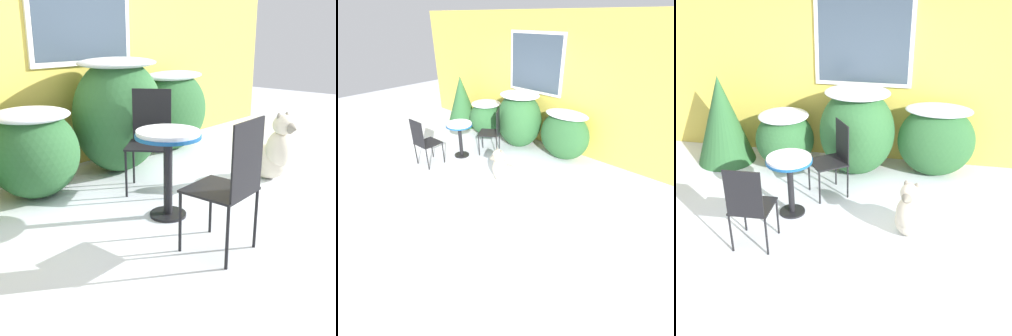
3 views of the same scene
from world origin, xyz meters
TOP-DOWN VIEW (x-y plane):
  - ground_plane at (0.00, 0.00)m, footprint 16.00×16.00m
  - house_wall at (-0.00, 2.20)m, footprint 8.00×0.10m
  - shrub_left at (-1.12, 1.60)m, footprint 0.89×0.89m
  - shrub_middle at (0.00, 1.59)m, footprint 1.11×0.97m
  - shrub_right at (1.15, 1.75)m, footprint 1.13×0.73m
  - patio_table at (-0.62, 0.29)m, footprint 0.57×0.57m
  - patio_chair_near_table at (-0.20, 0.90)m, footprint 0.62×0.62m
  - patio_chair_far_side at (-0.83, -0.48)m, footprint 0.46×0.46m
  - dog at (0.90, 0.07)m, footprint 0.51×0.65m

SIDE VIEW (x-z plane):
  - ground_plane at x=0.00m, z-range 0.00..0.00m
  - dog at x=0.90m, z-range -0.10..0.68m
  - shrub_left at x=-1.12m, z-range 0.03..0.92m
  - patio_chair_near_table at x=-0.20m, z-range 0.05..1.08m
  - patio_chair_far_side at x=-0.83m, z-range 0.05..1.08m
  - shrub_right at x=1.15m, z-range 0.04..1.11m
  - patio_table at x=-0.62m, z-range 0.23..1.01m
  - shrub_middle at x=0.00m, z-range 0.04..1.35m
  - house_wall at x=0.00m, z-range 0.02..2.95m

